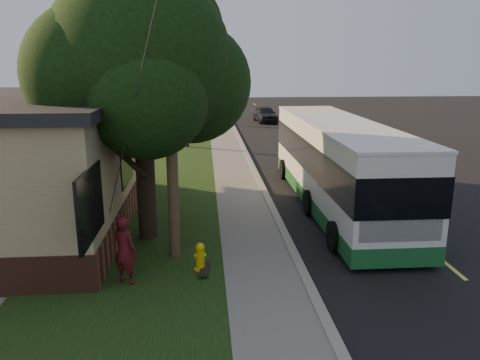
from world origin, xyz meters
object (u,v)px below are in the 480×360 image
object	(u,v)px
skateboarder	(125,250)
skateboard_main	(204,269)
distant_car	(265,114)
leafy_tree	(142,66)
utility_pole	(169,88)
fire_hydrant	(200,257)
bare_tree_far	(197,100)
bare_tree_near	(186,114)
dumpster	(58,211)
transit_bus	(337,162)
traffic_signal	(234,84)

from	to	relation	value
skateboarder	skateboard_main	distance (m)	2.10
distant_car	leafy_tree	bearing A→B (deg)	-109.77
utility_pole	distant_car	world-z (taller)	utility_pole
fire_hydrant	bare_tree_far	size ratio (longest dim) A/B	0.18
bare_tree_near	dumpster	size ratio (longest dim) A/B	2.30
transit_bus	distant_car	size ratio (longest dim) A/B	2.82
fire_hydrant	traffic_signal	size ratio (longest dim) A/B	0.13
traffic_signal	transit_bus	distance (m)	28.74
bare_tree_far	traffic_signal	bearing A→B (deg)	48.81
traffic_signal	bare_tree_near	bearing A→B (deg)	-104.04
bare_tree_far	dumpster	bearing A→B (deg)	-98.63
bare_tree_far	transit_bus	world-z (taller)	bare_tree_far
bare_tree_near	distant_car	distance (m)	14.14
leafy_tree	distant_car	xyz separation A→B (m)	(7.22, 27.80, -4.46)
transit_bus	distant_car	distance (m)	25.12
leafy_tree	distant_car	distance (m)	29.07
fire_hydrant	transit_bus	world-z (taller)	transit_bus
leafy_tree	transit_bus	distance (m)	7.93
leafy_tree	transit_bus	bearing A→B (deg)	22.32
bare_tree_far	transit_bus	size ratio (longest dim) A/B	0.34
traffic_signal	skateboard_main	bearing A→B (deg)	-95.02
fire_hydrant	dumpster	size ratio (longest dim) A/B	0.39
leafy_tree	distant_car	world-z (taller)	leafy_tree
dumpster	transit_bus	bearing A→B (deg)	12.83
utility_pole	dumpster	world-z (taller)	utility_pole
skateboard_main	traffic_signal	bearing A→B (deg)	84.98
utility_pole	skateboarder	world-z (taller)	utility_pole
bare_tree_near	transit_bus	distance (m)	13.97
fire_hydrant	utility_pole	distance (m)	4.37
utility_pole	dumpster	xyz separation A→B (m)	(-3.77, 2.20, -3.90)
leafy_tree	dumpster	distance (m)	5.33
bare_tree_far	skateboard_main	distance (m)	30.18
transit_bus	distant_car	bearing A→B (deg)	88.60
skateboarder	traffic_signal	bearing A→B (deg)	-69.47
leafy_tree	transit_bus	xyz separation A→B (m)	(6.60, 2.71, -3.47)
utility_pole	skateboard_main	bearing A→B (deg)	-54.16
leafy_tree	transit_bus	world-z (taller)	leafy_tree
transit_bus	utility_pole	bearing A→B (deg)	-142.73
bare_tree_near	dumpster	bearing A→B (deg)	-103.56
utility_pole	transit_bus	size ratio (longest dim) A/B	0.77
fire_hydrant	traffic_signal	world-z (taller)	traffic_signal
dumpster	bare_tree_far	bearing A→B (deg)	81.37
skateboard_main	distant_car	bearing A→B (deg)	79.72
fire_hydrant	utility_pole	xyz separation A→B (m)	(-0.71, 0.99, 4.20)
leafy_tree	bare_tree_far	bearing A→B (deg)	87.55
fire_hydrant	leafy_tree	world-z (taller)	leafy_tree
utility_pole	skateboarder	distance (m)	4.17
transit_bus	fire_hydrant	bearing A→B (deg)	-133.19
leafy_tree	traffic_signal	size ratio (longest dim) A/B	1.42
skateboarder	skateboard_main	world-z (taller)	skateboarder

